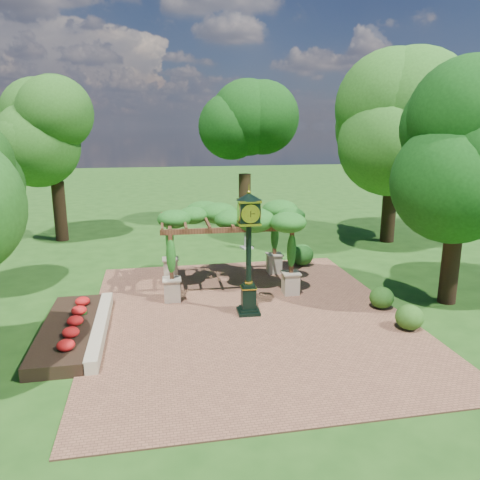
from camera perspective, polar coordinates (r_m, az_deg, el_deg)
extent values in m
plane|color=#1E4714|center=(14.54, 1.87, -10.77)|extent=(120.00, 120.00, 0.00)
cube|color=brown|center=(15.43, 1.05, -9.20)|extent=(10.00, 12.00, 0.04)
cube|color=#C6B793|center=(14.72, -16.64, -10.21)|extent=(0.35, 5.00, 0.40)
cube|color=red|center=(14.85, -20.14, -10.35)|extent=(1.50, 5.00, 0.36)
cube|color=black|center=(15.56, 1.03, -8.70)|extent=(0.74, 0.74, 0.11)
cube|color=black|center=(15.39, 1.04, -7.04)|extent=(0.46, 0.46, 0.80)
cube|color=gold|center=(15.27, 1.04, -5.80)|extent=(0.52, 0.52, 0.04)
cylinder|color=black|center=(14.92, 1.06, -1.61)|extent=(0.18, 0.18, 2.04)
cube|color=black|center=(14.63, 1.09, 3.44)|extent=(0.64, 0.64, 0.62)
cylinder|color=beige|center=(14.32, 1.30, 3.21)|extent=(0.53, 0.05, 0.53)
cone|color=black|center=(14.55, 1.09, 5.33)|extent=(0.83, 0.83, 0.22)
sphere|color=gold|center=(14.53, 1.10, 5.85)|extent=(0.12, 0.12, 0.12)
cube|color=beige|center=(16.68, -8.27, -6.06)|extent=(0.57, 0.57, 0.77)
cube|color=#55331D|center=(16.31, -8.42, -2.00)|extent=(0.14, 0.14, 1.59)
cube|color=beige|center=(17.27, 6.19, -5.30)|extent=(0.57, 0.57, 0.77)
cube|color=#55331D|center=(16.91, 6.30, -1.37)|extent=(0.14, 0.14, 1.59)
cube|color=beige|center=(19.13, -8.45, -3.47)|extent=(0.57, 0.57, 0.77)
cube|color=#55331D|center=(18.81, -8.58, 0.10)|extent=(0.14, 0.14, 1.59)
cube|color=beige|center=(19.64, 4.19, -2.90)|extent=(0.57, 0.57, 0.77)
cube|color=#55331D|center=(19.33, 4.25, 0.58)|extent=(0.14, 0.14, 1.59)
cube|color=#55331D|center=(16.27, -0.94, 1.24)|extent=(4.99, 0.24, 0.19)
cube|color=#55331D|center=(18.77, -2.10, 2.91)|extent=(4.99, 0.24, 0.19)
ellipsoid|color=#1E5E1A|center=(17.47, -1.56, 2.88)|extent=(5.06, 3.21, 0.86)
cube|color=gray|center=(23.69, 0.83, -0.92)|extent=(0.65, 0.65, 0.10)
cylinder|color=gray|center=(23.58, 0.83, 0.12)|extent=(0.33, 0.33, 0.89)
cylinder|color=gray|center=(23.48, 0.83, 1.22)|extent=(0.61, 0.61, 0.05)
ellipsoid|color=#295718|center=(15.17, 19.95, -8.85)|extent=(1.11, 1.11, 0.75)
ellipsoid|color=#245517|center=(16.58, 16.88, -6.73)|extent=(1.04, 1.04, 0.73)
ellipsoid|color=#1D5518|center=(20.80, 7.53, -1.81)|extent=(1.09, 1.09, 0.93)
cylinder|color=black|center=(26.90, -21.10, 3.28)|extent=(0.67, 0.67, 3.18)
ellipsoid|color=#255418|center=(26.53, -21.87, 12.03)|extent=(4.26, 4.26, 5.03)
cylinder|color=#342515|center=(28.43, 0.57, 4.79)|extent=(0.73, 0.73, 3.26)
ellipsoid|color=#113E0F|center=(28.09, 0.59, 13.28)|extent=(4.51, 4.51, 5.14)
cylinder|color=black|center=(26.06, 17.71, 3.74)|extent=(0.73, 0.73, 3.63)
ellipsoid|color=#2A621C|center=(25.72, 18.48, 14.06)|extent=(5.42, 5.42, 5.73)
cylinder|color=#341F15|center=(17.70, 24.28, -2.55)|extent=(0.61, 0.61, 2.88)
ellipsoid|color=#114110|center=(17.12, 25.50, 9.50)|extent=(4.32, 4.32, 4.55)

